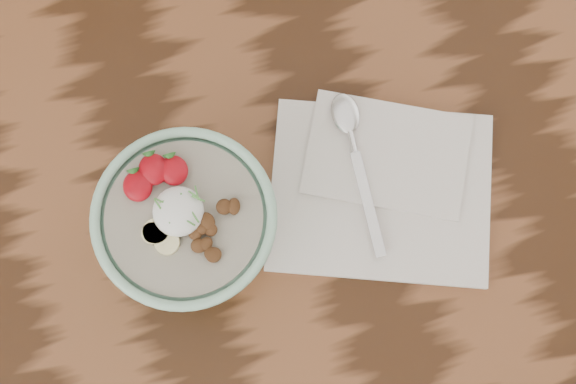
% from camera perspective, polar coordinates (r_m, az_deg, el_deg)
% --- Properties ---
extents(table, '(1.60, 0.90, 0.75)m').
position_cam_1_polar(table, '(0.98, -7.68, -4.59)').
color(table, '#341B0D').
rests_on(table, ground).
extents(breakfast_bowl, '(0.19, 0.19, 0.12)m').
position_cam_1_polar(breakfast_bowl, '(0.83, -7.14, -2.25)').
color(breakfast_bowl, '#9DD3B5').
rests_on(breakfast_bowl, table).
extents(napkin, '(0.30, 0.27, 0.01)m').
position_cam_1_polar(napkin, '(0.90, 6.69, 0.56)').
color(napkin, silver).
rests_on(napkin, table).
extents(spoon, '(0.03, 0.19, 0.01)m').
position_cam_1_polar(spoon, '(0.89, 4.50, 4.02)').
color(spoon, silver).
rests_on(spoon, napkin).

